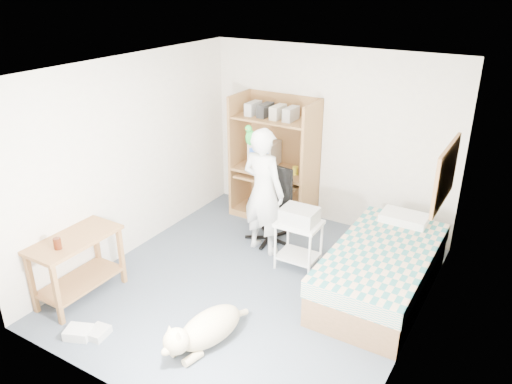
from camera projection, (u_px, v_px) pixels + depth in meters
floor at (255, 284)px, 5.87m from camera, size 4.00×4.00×0.00m
wall_back at (329, 138)px, 6.93m from camera, size 3.60×0.02×2.50m
wall_right at (424, 227)px, 4.51m from camera, size 0.02×4.00×2.50m
wall_left at (131, 158)px, 6.21m from camera, size 0.02×4.00×2.50m
ceiling at (254, 69)px, 4.86m from camera, size 3.60×4.00×0.02m
computer_hutch at (275, 164)px, 7.23m from camera, size 1.20×0.63×1.80m
bed at (381, 270)px, 5.62m from camera, size 1.02×2.02×0.66m
side_desk at (77, 258)px, 5.46m from camera, size 0.50×1.00×0.75m
corkboard at (446, 174)px, 5.15m from camera, size 0.04×0.94×0.66m
office_chair at (272, 215)px, 6.74m from camera, size 0.56×0.56×1.00m
person at (263, 192)px, 6.29m from camera, size 0.66×0.48×1.66m
parrot at (250, 136)px, 6.11m from camera, size 0.12×0.21×0.34m
dog at (205, 329)px, 4.85m from camera, size 0.50×1.09×0.41m
printer_cart at (299, 237)px, 6.06m from camera, size 0.53×0.43×0.62m
printer at (299, 215)px, 5.94m from camera, size 0.43×0.33×0.18m
crt_monitor at (265, 153)px, 7.27m from camera, size 0.40×0.42×0.35m
keyboard at (269, 177)px, 7.17m from camera, size 0.47×0.22×0.03m
pencil_cup at (295, 171)px, 6.99m from camera, size 0.08×0.08×0.12m
drink_glass at (57, 244)px, 5.12m from camera, size 0.08×0.08×0.12m
floor_box_a at (79, 333)px, 5.00m from camera, size 0.31×0.28×0.10m
floor_box_b at (98, 333)px, 5.02m from camera, size 0.21×0.24×0.08m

